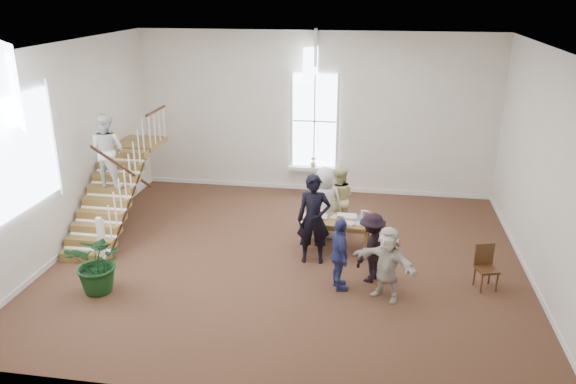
% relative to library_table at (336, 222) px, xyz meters
% --- Properties ---
extents(ground, '(10.00, 10.00, 0.00)m').
position_rel_library_table_xyz_m(ground, '(-0.95, -0.63, -0.66)').
color(ground, '#4F321F').
rests_on(ground, ground).
extents(room_shell, '(10.49, 10.00, 10.00)m').
position_rel_library_table_xyz_m(room_shell, '(-0.95, 3.77, -0.26)').
color(room_shell, beige).
rests_on(room_shell, ground).
extents(staircase, '(1.10, 4.10, 2.92)m').
position_rel_library_table_xyz_m(staircase, '(-5.29, 0.12, 0.96)').
color(staircase, brown).
rests_on(staircase, ground).
extents(library_table, '(1.64, 0.93, 0.80)m').
position_rel_library_table_xyz_m(library_table, '(0.00, 0.00, 0.00)').
color(library_table, brown).
rests_on(library_table, ground).
extents(police_officer, '(0.75, 0.53, 1.95)m').
position_rel_library_table_xyz_m(police_officer, '(-0.43, -0.65, 0.32)').
color(police_officer, black).
rests_on(police_officer, ground).
extents(elderly_woman, '(0.95, 0.73, 1.73)m').
position_rel_library_table_xyz_m(elderly_woman, '(-0.33, 0.60, 0.21)').
color(elderly_woman, silver).
rests_on(elderly_woman, ground).
extents(person_yellow, '(0.82, 0.66, 1.61)m').
position_rel_library_table_xyz_m(person_yellow, '(-0.03, 1.10, 0.15)').
color(person_yellow, '#E8DF91').
rests_on(person_yellow, ground).
extents(woman_cluster_a, '(0.62, 0.94, 1.48)m').
position_rel_library_table_xyz_m(woman_cluster_a, '(0.21, -1.75, 0.08)').
color(woman_cluster_a, navy).
rests_on(woman_cluster_a, ground).
extents(woman_cluster_b, '(0.91, 1.08, 1.44)m').
position_rel_library_table_xyz_m(woman_cluster_b, '(0.81, -1.30, 0.06)').
color(woman_cluster_b, black).
rests_on(woman_cluster_b, ground).
extents(woman_cluster_c, '(1.38, 1.07, 1.46)m').
position_rel_library_table_xyz_m(woman_cluster_c, '(1.11, -1.95, 0.07)').
color(woman_cluster_c, beige).
rests_on(woman_cluster_c, ground).
extents(floor_plant, '(1.14, 1.00, 1.24)m').
position_rel_library_table_xyz_m(floor_plant, '(-4.35, -2.58, -0.04)').
color(floor_plant, '#113715').
rests_on(floor_plant, ground).
extents(side_chair, '(0.48, 0.48, 0.89)m').
position_rel_library_table_xyz_m(side_chair, '(3.03, -1.21, -0.17)').
color(side_chair, '#38210F').
rests_on(side_chair, ground).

